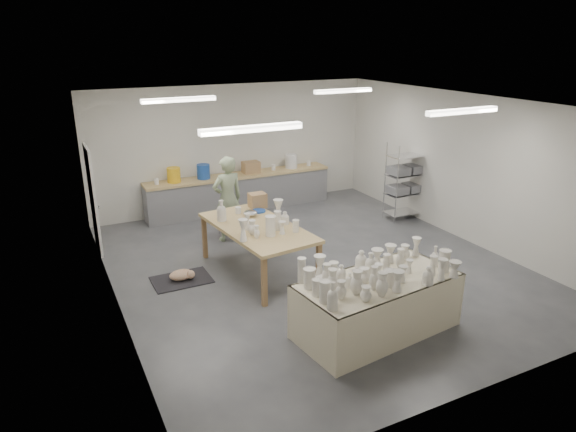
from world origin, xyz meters
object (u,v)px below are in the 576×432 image
work_table (258,225)px  drying_table (376,303)px  red_stool (224,221)px  potter (228,199)px

work_table → drying_table: bearing=-81.4°
work_table → red_stool: size_ratio=6.67×
work_table → potter: (0.05, 1.69, -0.01)m
potter → red_stool: bearing=-95.5°
red_stool → potter: bearing=-90.0°
drying_table → potter: bearing=91.8°
drying_table → potter: potter is taller
drying_table → red_stool: (-0.65, 4.58, -0.15)m
work_table → potter: size_ratio=1.41×
drying_table → work_table: size_ratio=0.98×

